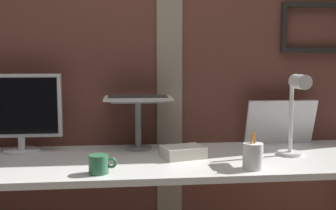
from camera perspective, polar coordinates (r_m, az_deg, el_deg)
The scene contains 10 objects.
brick_wall_back at distance 2.29m, azimuth -4.08°, elevation 6.50°, with size 3.73×0.15×2.41m.
desk at distance 1.98m, azimuth 0.31°, elevation -9.36°, with size 2.32×0.67×0.73m.
monitor at distance 2.19m, azimuth -20.46°, elevation -0.58°, with size 0.42×0.18×0.41m.
laptop_stand at distance 2.13m, azimuth -4.32°, elevation -1.58°, with size 0.28×0.22×0.27m.
laptop at distance 2.18m, azimuth -4.41°, elevation 2.41°, with size 0.36×0.31×0.21m.
whiteboard_panel at distance 2.34m, azimuth 15.85°, elevation -2.41°, with size 0.40×0.02×0.26m, color white.
desk_lamp at distance 2.03m, azimuth 17.88°, elevation -0.13°, with size 0.12×0.20×0.41m.
pen_cup at distance 1.79m, azimuth 12.08°, elevation -7.16°, with size 0.09×0.09×0.16m.
coffee_mug at distance 1.71m, azimuth -9.85°, elevation -8.37°, with size 0.12×0.08×0.08m.
paper_clutter_stack at distance 1.96m, azimuth 2.19°, elevation -6.76°, with size 0.20×0.14×0.06m, color silver.
Camera 1 is at (-0.08, -1.79, 1.20)m, focal length 42.47 mm.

